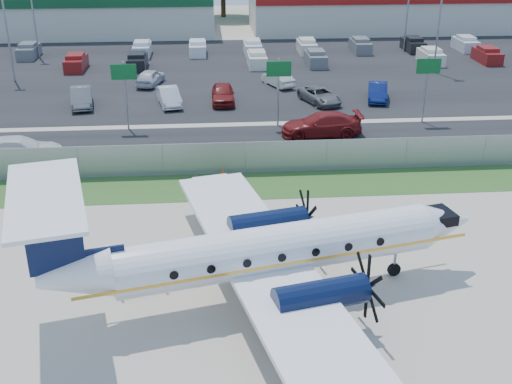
{
  "coord_description": "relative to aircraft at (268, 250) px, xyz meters",
  "views": [
    {
      "loc": [
        -2.28,
        -22.35,
        15.12
      ],
      "look_at": [
        0.0,
        6.0,
        2.3
      ],
      "focal_mm": 45.0,
      "sensor_mm": 36.0,
      "label": 1
    }
  ],
  "objects": [
    {
      "name": "building_east",
      "position": [
        25.99,
        61.73,
        0.35
      ],
      "size": [
        44.4,
        12.4,
        5.24
      ],
      "color": "beige",
      "rests_on": "ground"
    },
    {
      "name": "parked_car_a",
      "position": [
        -12.38,
        28.94,
        -2.28
      ],
      "size": [
        2.4,
        4.89,
        1.54
      ],
      "primitive_type": "imported",
      "rotation": [
        0.0,
        0.0,
        0.17
      ],
      "color": "#595B5E",
      "rests_on": "ground"
    },
    {
      "name": "far_parking_rows",
      "position": [
        -0.01,
        44.75,
        -2.28
      ],
      "size": [
        56.0,
        10.0,
        1.6
      ],
      "primitive_type": null,
      "color": "gray",
      "rests_on": "ground"
    },
    {
      "name": "cone_nose",
      "position": [
        6.02,
        3.38,
        -2.02
      ],
      "size": [
        0.38,
        0.38,
        0.54
      ],
      "color": "#D94706",
      "rests_on": "ground"
    },
    {
      "name": "perimeter_fence",
      "position": [
        -0.01,
        13.75,
        -1.28
      ],
      "size": [
        120.0,
        0.06,
        1.99
      ],
      "color": "gray",
      "rests_on": "ground"
    },
    {
      "name": "parking_lot",
      "position": [
        -0.01,
        39.75,
        -2.27
      ],
      "size": [
        170.0,
        32.0,
        0.02
      ],
      "primitive_type": "cube",
      "color": "black",
      "rests_on": "ground"
    },
    {
      "name": "light_pole_se",
      "position": [
        19.99,
        47.75,
        2.95
      ],
      "size": [
        0.9,
        0.35,
        9.09
      ],
      "color": "gray",
      "rests_on": "ground"
    },
    {
      "name": "sign_right",
      "position": [
        13.99,
        22.65,
        1.33
      ],
      "size": [
        1.8,
        0.26,
        5.0
      ],
      "color": "gray",
      "rests_on": "ground"
    },
    {
      "name": "building_west",
      "position": [
        -24.01,
        61.73,
        0.35
      ],
      "size": [
        46.4,
        12.4,
        5.24
      ],
      "color": "beige",
      "rests_on": "ground"
    },
    {
      "name": "ground",
      "position": [
        -0.01,
        -0.25,
        -2.28
      ],
      "size": [
        170.0,
        170.0,
        0.0
      ],
      "primitive_type": "plane",
      "color": "#B9AD9C",
      "rests_on": "ground"
    },
    {
      "name": "light_pole_ne",
      "position": [
        19.99,
        37.75,
        2.95
      ],
      "size": [
        0.9,
        0.35,
        9.09
      ],
      "color": "gray",
      "rests_on": "ground"
    },
    {
      "name": "aircraft",
      "position": [
        0.0,
        0.0,
        0.0
      ],
      "size": [
        19.35,
        18.94,
        5.9
      ],
      "color": "white",
      "rests_on": "ground"
    },
    {
      "name": "light_pole_sw",
      "position": [
        -20.01,
        47.75,
        2.95
      ],
      "size": [
        0.9,
        0.35,
        9.09
      ],
      "color": "gray",
      "rests_on": "ground"
    },
    {
      "name": "light_pole_nw",
      "position": [
        -20.01,
        37.75,
        2.95
      ],
      "size": [
        0.9,
        0.35,
        9.09
      ],
      "color": "gray",
      "rests_on": "ground"
    },
    {
      "name": "parked_car_d",
      "position": [
        7.09,
        28.37,
        -2.28
      ],
      "size": [
        3.56,
        5.12,
        1.3
      ],
      "primitive_type": "imported",
      "rotation": [
        0.0,
        0.0,
        0.33
      ],
      "color": "#595B5E",
      "rests_on": "ground"
    },
    {
      "name": "baggage_cart_near",
      "position": [
        -5.35,
        1.28,
        -1.8
      ],
      "size": [
        2.2,
        1.61,
        1.04
      ],
      "color": "gray",
      "rests_on": "ground"
    },
    {
      "name": "sign_left",
      "position": [
        -8.01,
        22.65,
        1.33
      ],
      "size": [
        1.8,
        0.26,
        5.0
      ],
      "color": "gray",
      "rests_on": "ground"
    },
    {
      "name": "grass_verge",
      "position": [
        -0.01,
        11.75,
        -2.27
      ],
      "size": [
        170.0,
        4.0,
        0.02
      ],
      "primitive_type": "cube",
      "color": "#2D561E",
      "rests_on": "ground"
    },
    {
      "name": "road_car_west",
      "position": [
        -14.26,
        16.79,
        -2.28
      ],
      "size": [
        5.76,
        2.73,
        1.62
      ],
      "primitive_type": "imported",
      "rotation": [
        0.0,
        0.0,
        1.65
      ],
      "color": "silver",
      "rests_on": "ground"
    },
    {
      "name": "parked_car_c",
      "position": [
        -0.89,
        29.03,
        -2.28
      ],
      "size": [
        1.88,
        4.62,
        1.57
      ],
      "primitive_type": "imported",
      "rotation": [
        0.0,
        0.0,
        -0.01
      ],
      "color": "maroon",
      "rests_on": "ground"
    },
    {
      "name": "sign_mid",
      "position": [
        2.99,
        22.65,
        1.33
      ],
      "size": [
        1.8,
        0.26,
        5.0
      ],
      "color": "gray",
      "rests_on": "ground"
    },
    {
      "name": "parked_car_b",
      "position": [
        -5.29,
        28.72,
        -2.28
      ],
      "size": [
        2.38,
        4.65,
        1.46
      ],
      "primitive_type": "imported",
      "rotation": [
        0.0,
        0.0,
        0.2
      ],
      "color": "silver",
      "rests_on": "ground"
    },
    {
      "name": "parked_car_e",
      "position": [
        12.07,
        28.8,
        -2.28
      ],
      "size": [
        2.52,
        4.63,
        1.45
      ],
      "primitive_type": "imported",
      "rotation": [
        0.0,
        0.0,
        -0.24
      ],
      "color": "navy",
      "rests_on": "ground"
    },
    {
      "name": "parked_car_g",
      "position": [
        4.26,
        33.99,
        -2.28
      ],
      "size": [
        2.83,
        4.24,
        1.32
      ],
      "primitive_type": "imported",
      "rotation": [
        0.0,
        0.0,
        3.54
      ],
      "color": "beige",
      "rests_on": "ground"
    },
    {
      "name": "road_car_mid",
      "position": [
        5.81,
        20.25,
        -2.28
      ],
      "size": [
        5.73,
        2.44,
        1.65
      ],
      "primitive_type": "imported",
      "rotation": [
        0.0,
        0.0,
        -1.55
      ],
      "color": "maroon",
      "rests_on": "ground"
    },
    {
      "name": "cone_starboard_wing",
      "position": [
        -1.42,
        13.13,
        -2.02
      ],
      "size": [
        0.39,
        0.39,
        0.55
      ],
      "color": "#D94706",
      "rests_on": "ground"
    },
    {
      "name": "tree_line",
      "position": [
        -0.01,
        73.75,
        -2.28
      ],
      "size": [
        112.0,
        6.0,
        14.0
      ],
      "primitive_type": null,
      "color": "#205318",
      "rests_on": "ground"
    },
    {
      "name": "parked_car_f",
      "position": [
        -7.28,
        35.29,
        -2.28
      ],
      "size": [
        2.75,
        4.57,
        1.46
      ],
      "primitive_type": "imported",
      "rotation": [
        0.0,
        0.0,
        2.88
      ],
      "color": "silver",
      "rests_on": "ground"
    },
    {
      "name": "access_road",
      "position": [
        -0.01,
        18.75,
        -2.27
      ],
      "size": [
        170.0,
        8.0,
        0.02
      ],
      "primitive_type": "cube",
      "color": "black",
      "rests_on": "ground"
    }
  ]
}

